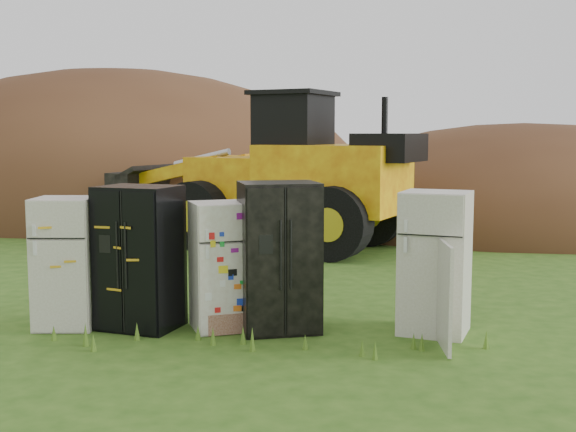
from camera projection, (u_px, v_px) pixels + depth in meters
The scene contains 9 objects.
ground at pixel (256, 329), 9.43m from camera, with size 120.00×120.00×0.00m, color #2C5316.
fridge_leftmost at pixel (66, 263), 9.47m from camera, with size 0.76×0.73×1.72m, color silver, non-canonical shape.
fridge_black_side at pixel (140, 257), 9.42m from camera, with size 0.98×0.77×1.87m, color black, non-canonical shape.
fridge_sticker at pixel (221, 266), 9.40m from camera, with size 0.74×0.69×1.67m, color silver, non-canonical shape.
fridge_dark_mid at pixel (279, 257), 9.31m from camera, with size 0.99×0.80×1.93m, color black, non-canonical shape.
fridge_open_door at pixel (435, 263), 9.19m from camera, with size 0.83×0.76×1.82m, color silver, non-canonical shape.
wheel_loader at pixel (259, 169), 16.38m from camera, with size 7.17×2.91×3.47m, color yellow, non-canonical shape.
dirt_mound_right at pixel (520, 225), 20.09m from camera, with size 13.37×9.81×5.67m, color #412515.
dirt_mound_left at pixel (115, 210), 24.07m from camera, with size 17.64×13.23×9.30m, color #412515.
Camera 1 is at (0.98, -9.15, 2.55)m, focal length 45.00 mm.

